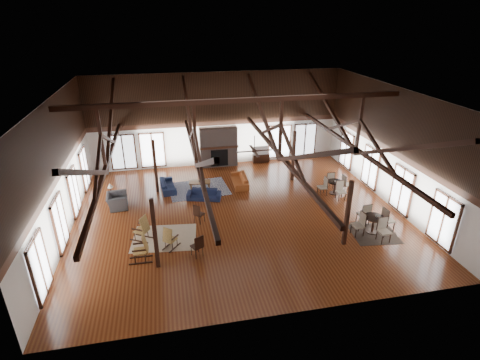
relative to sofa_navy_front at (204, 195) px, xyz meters
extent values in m
plane|color=brown|center=(1.52, -2.03, -0.27)|extent=(16.00, 16.00, 0.00)
cube|color=black|center=(1.52, -2.03, 5.73)|extent=(16.00, 14.00, 0.02)
cube|color=silver|center=(1.52, 4.97, 2.73)|extent=(16.00, 0.02, 6.00)
cube|color=silver|center=(1.52, -9.03, 2.73)|extent=(16.00, 0.02, 6.00)
cube|color=silver|center=(-6.48, -2.03, 2.73)|extent=(0.02, 14.00, 6.00)
cube|color=silver|center=(9.52, -2.03, 2.73)|extent=(0.02, 14.00, 6.00)
cube|color=black|center=(1.52, -2.03, 5.48)|extent=(15.60, 0.18, 0.22)
cube|color=black|center=(-4.48, -2.03, 2.78)|extent=(0.16, 13.70, 0.18)
cube|color=black|center=(-4.48, -2.03, 4.13)|extent=(0.14, 0.14, 2.70)
cube|color=black|center=(-4.48, 1.47, 4.01)|extent=(0.15, 7.07, 3.12)
cube|color=black|center=(-4.48, -5.53, 4.01)|extent=(0.15, 7.07, 3.12)
cube|color=black|center=(-0.48, -2.03, 2.78)|extent=(0.16, 13.70, 0.18)
cube|color=black|center=(-0.48, -2.03, 4.13)|extent=(0.14, 0.14, 2.70)
cube|color=black|center=(-0.48, 1.47, 4.01)|extent=(0.15, 7.07, 3.12)
cube|color=black|center=(-0.48, -5.53, 4.01)|extent=(0.15, 7.07, 3.12)
cube|color=black|center=(3.52, -2.03, 2.78)|extent=(0.16, 13.70, 0.18)
cube|color=black|center=(3.52, -2.03, 4.13)|extent=(0.14, 0.14, 2.70)
cube|color=black|center=(3.52, 1.47, 4.01)|extent=(0.15, 7.07, 3.12)
cube|color=black|center=(3.52, -5.53, 4.01)|extent=(0.15, 7.07, 3.12)
cube|color=black|center=(7.52, -2.03, 2.78)|extent=(0.16, 13.70, 0.18)
cube|color=black|center=(7.52, -2.03, 4.13)|extent=(0.14, 0.14, 2.70)
cube|color=black|center=(7.52, 1.47, 4.01)|extent=(0.15, 7.07, 3.12)
cube|color=black|center=(7.52, -5.53, 4.01)|extent=(0.15, 7.07, 3.12)
cube|color=black|center=(-2.48, -5.53, 1.26)|extent=(0.16, 0.16, 3.05)
cube|color=black|center=(5.52, -5.53, 1.26)|extent=(0.16, 0.16, 3.05)
cube|color=black|center=(-2.48, 1.47, 1.26)|extent=(0.16, 0.16, 3.05)
cube|color=black|center=(5.52, 1.47, 1.26)|extent=(0.16, 0.16, 3.05)
cube|color=#6C5A52|center=(1.52, 4.65, 1.03)|extent=(2.40, 0.62, 2.60)
cube|color=black|center=(1.52, 4.33, 0.38)|extent=(1.10, 0.06, 1.10)
cube|color=#33190F|center=(1.52, 4.37, 1.08)|extent=(2.50, 0.20, 0.12)
cylinder|color=black|center=(2.02, -3.03, 3.78)|extent=(0.04, 0.04, 0.70)
cylinder|color=black|center=(2.02, -3.03, 3.43)|extent=(0.20, 0.20, 0.10)
cube|color=black|center=(2.47, -3.03, 3.43)|extent=(0.70, 0.12, 0.02)
cube|color=black|center=(2.02, -2.58, 3.43)|extent=(0.12, 0.70, 0.02)
cube|color=black|center=(1.57, -3.03, 3.43)|extent=(0.70, 0.12, 0.02)
cube|color=black|center=(2.02, -3.48, 3.43)|extent=(0.12, 0.70, 0.02)
imported|color=#141B38|center=(0.00, 0.00, 0.00)|extent=(1.95, 1.17, 0.53)
imported|color=#161E3C|center=(-1.89, 1.60, 0.01)|extent=(1.95, 0.93, 0.55)
imported|color=brown|center=(2.27, 1.43, 0.03)|extent=(2.08, 0.88, 0.60)
cube|color=brown|center=(-0.08, 1.31, 0.17)|extent=(1.28, 0.77, 0.06)
cube|color=brown|center=(-0.59, 1.11, -0.06)|extent=(0.06, 0.06, 0.40)
cube|color=brown|center=(-0.59, 1.51, -0.06)|extent=(0.06, 0.06, 0.40)
cube|color=brown|center=(0.42, 1.11, -0.06)|extent=(0.06, 0.06, 0.40)
cube|color=brown|center=(0.42, 1.51, -0.06)|extent=(0.06, 0.06, 0.40)
imported|color=#B2B2B2|center=(-0.08, 1.26, 0.29)|extent=(0.19, 0.19, 0.18)
imported|color=#313033|center=(-4.52, -0.06, 0.11)|extent=(1.23, 1.09, 0.75)
cube|color=black|center=(-4.88, 0.73, 0.01)|extent=(0.41, 0.41, 0.55)
cylinder|color=black|center=(-4.88, 0.73, 0.45)|extent=(0.08, 0.08, 0.33)
cone|color=beige|center=(-4.88, 0.73, 0.67)|extent=(0.29, 0.29, 0.24)
cube|color=#A0773D|center=(-3.20, -3.38, 0.19)|extent=(0.69, 0.70, 0.05)
cube|color=#A0773D|center=(-2.99, -3.50, 0.54)|extent=(0.44, 0.55, 0.75)
cube|color=black|center=(-3.31, -3.56, -0.24)|extent=(0.82, 0.51, 0.05)
cube|color=black|center=(-3.09, -3.19, -0.24)|extent=(0.82, 0.51, 0.05)
cube|color=#A0773D|center=(-1.91, -4.26, 0.13)|extent=(0.62, 0.62, 0.05)
cube|color=#A0773D|center=(-2.04, -4.43, 0.44)|extent=(0.46, 0.42, 0.65)
cube|color=black|center=(-2.06, -4.15, -0.24)|extent=(0.53, 0.66, 0.05)
cube|color=black|center=(-1.77, -4.38, -0.24)|extent=(0.53, 0.66, 0.05)
cube|color=#A0773D|center=(-3.18, -4.98, 0.20)|extent=(0.51, 0.53, 0.06)
cube|color=#A0773D|center=(-2.93, -4.98, 0.56)|extent=(0.21, 0.53, 0.76)
cube|color=black|center=(-3.18, -5.20, -0.24)|extent=(0.94, 0.06, 0.06)
cube|color=black|center=(-3.17, -4.76, -0.24)|extent=(0.94, 0.06, 0.06)
cube|color=black|center=(-0.50, -2.40, 0.18)|extent=(0.59, 0.59, 0.05)
cube|color=black|center=(-0.62, -2.54, 0.45)|extent=(0.33, 0.31, 0.54)
cylinder|color=black|center=(-0.50, -2.40, -0.04)|extent=(0.03, 0.03, 0.44)
cube|color=black|center=(-0.88, -5.11, 0.19)|extent=(0.58, 0.58, 0.05)
cube|color=black|center=(-0.78, -5.28, 0.47)|extent=(0.40, 0.24, 0.56)
cylinder|color=black|center=(-0.88, -5.11, -0.04)|extent=(0.03, 0.03, 0.46)
cylinder|color=black|center=(7.24, -4.90, 0.51)|extent=(0.92, 0.92, 0.04)
cylinder|color=black|center=(7.24, -4.90, 0.13)|extent=(0.10, 0.10, 0.76)
cylinder|color=black|center=(7.24, -4.90, -0.25)|extent=(0.55, 0.55, 0.04)
cylinder|color=black|center=(7.23, -0.78, 0.45)|extent=(0.85, 0.85, 0.04)
cylinder|color=black|center=(7.23, -0.78, 0.10)|extent=(0.10, 0.10, 0.70)
cylinder|color=black|center=(7.23, -0.78, -0.25)|extent=(0.51, 0.51, 0.04)
imported|color=#B2B2B2|center=(7.34, -4.93, 0.58)|extent=(0.14, 0.14, 0.09)
imported|color=#B2B2B2|center=(7.20, -0.86, 0.52)|extent=(0.13, 0.13, 0.09)
cube|color=black|center=(4.41, 4.72, 0.01)|extent=(1.10, 0.41, 0.55)
imported|color=#B2B2B2|center=(4.36, 4.72, 0.59)|extent=(1.04, 0.17, 0.60)
cube|color=tan|center=(-2.20, -3.47, -0.26)|extent=(3.04, 2.51, 0.01)
cube|color=#181E45|center=(-0.17, 1.32, -0.26)|extent=(3.55, 2.79, 0.01)
cube|color=black|center=(7.26, -5.06, -0.26)|extent=(2.19, 2.03, 0.01)
camera|label=1|loc=(-1.72, -18.18, 9.09)|focal=28.00mm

